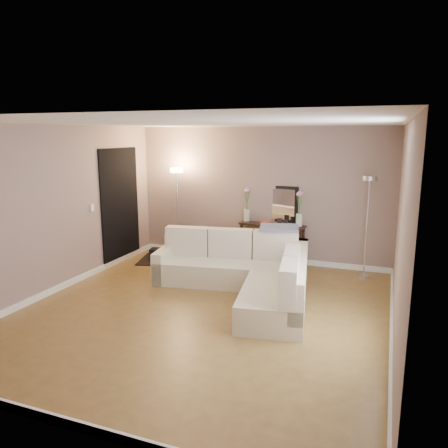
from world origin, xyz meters
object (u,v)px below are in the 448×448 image
(sectional_sofa, at_px, (247,272))
(floor_lamp_unlit, at_px, (368,206))
(floor_lamp_lit, at_px, (177,195))
(console_table, at_px, (268,241))

(sectional_sofa, height_order, floor_lamp_unlit, floor_lamp_unlit)
(sectional_sofa, bearing_deg, floor_lamp_lit, 142.65)
(floor_lamp_lit, xyz_separation_m, floor_lamp_unlit, (3.65, -0.05, -0.01))
(console_table, xyz_separation_m, floor_lamp_lit, (-1.84, -0.18, 0.83))
(sectional_sofa, xyz_separation_m, console_table, (-0.12, 1.68, 0.11))
(console_table, bearing_deg, floor_lamp_lit, -174.56)
(console_table, height_order, floor_lamp_lit, floor_lamp_lit)
(sectional_sofa, height_order, floor_lamp_lit, floor_lamp_lit)
(console_table, distance_m, floor_lamp_lit, 2.03)
(floor_lamp_unlit, bearing_deg, sectional_sofa, -139.25)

